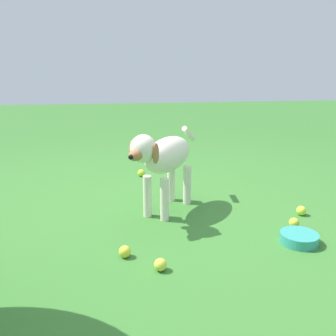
% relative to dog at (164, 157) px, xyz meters
% --- Properties ---
extents(ground, '(14.00, 14.00, 0.00)m').
position_rel_dog_xyz_m(ground, '(-0.12, -0.08, -0.39)').
color(ground, '#38722D').
extents(dog, '(0.56, 0.75, 0.60)m').
position_rel_dog_xyz_m(dog, '(0.00, 0.00, 0.00)').
color(dog, silver).
rests_on(dog, ground).
extents(tennis_ball_0, '(0.07, 0.07, 0.07)m').
position_rel_dog_xyz_m(tennis_ball_0, '(0.79, -0.36, -0.36)').
color(tennis_ball_0, '#BFD337').
rests_on(tennis_ball_0, ground).
extents(tennis_ball_1, '(0.07, 0.07, 0.07)m').
position_rel_dog_xyz_m(tennis_ball_1, '(-0.11, 0.85, -0.36)').
color(tennis_ball_1, '#C5E232').
rests_on(tennis_ball_1, ground).
extents(tennis_ball_2, '(0.07, 0.07, 0.07)m').
position_rel_dog_xyz_m(tennis_ball_2, '(-0.29, -0.60, -0.36)').
color(tennis_ball_2, '#D0D23A').
rests_on(tennis_ball_2, ground).
extents(tennis_ball_3, '(0.07, 0.07, 0.07)m').
position_rel_dog_xyz_m(tennis_ball_3, '(0.92, -0.18, -0.36)').
color(tennis_ball_3, '#CBE43A').
rests_on(tennis_ball_3, ground).
extents(tennis_ball_4, '(0.07, 0.07, 0.07)m').
position_rel_dog_xyz_m(tennis_ball_4, '(-0.11, -0.76, -0.36)').
color(tennis_ball_4, '#D0D842').
rests_on(tennis_ball_4, ground).
extents(water_bowl, '(0.22, 0.22, 0.06)m').
position_rel_dog_xyz_m(water_bowl, '(0.72, -0.56, -0.36)').
color(water_bowl, teal).
rests_on(water_bowl, ground).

